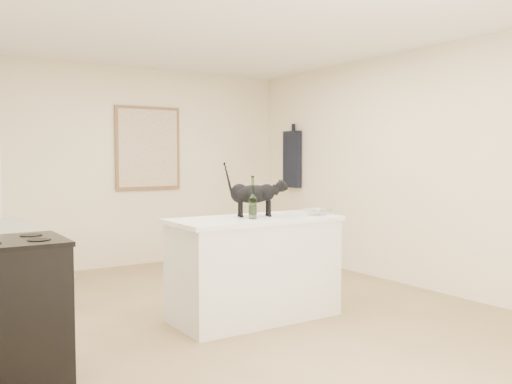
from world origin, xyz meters
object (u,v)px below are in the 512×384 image
(black_cat, at_px, (254,196))
(glass_bowl, at_px, (317,212))
(stove, at_px, (13,314))
(wine_bottle, at_px, (253,200))

(black_cat, relative_size, glass_bowl, 2.10)
(stove, xyz_separation_m, wine_bottle, (1.98, 0.31, 0.61))
(stove, relative_size, wine_bottle, 2.78)
(black_cat, xyz_separation_m, glass_bowl, (0.54, -0.22, -0.15))
(stove, bearing_deg, black_cat, 12.55)
(stove, bearing_deg, wine_bottle, 8.91)
(black_cat, bearing_deg, glass_bowl, -4.22)
(stove, distance_m, black_cat, 2.23)
(stove, height_order, glass_bowl, glass_bowl)
(stove, distance_m, wine_bottle, 2.09)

